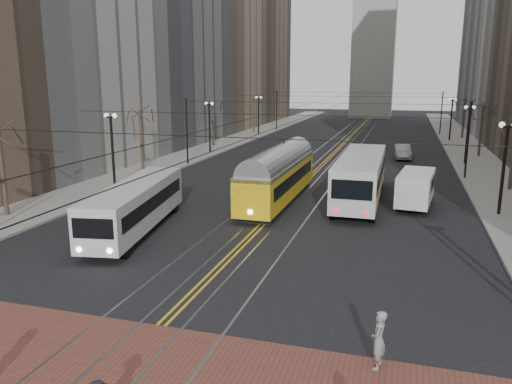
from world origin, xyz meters
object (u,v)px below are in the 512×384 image
Objects in this scene: rear_bus at (361,179)px; cargo_van at (415,190)px; transit_bus at (136,208)px; pedestrian_b at (379,340)px; sedan_silver at (402,152)px; sedan_grey at (366,169)px; streetcar at (278,180)px.

cargo_van is at bearing -6.39° from rear_bus.
rear_bus is 2.37× the size of cargo_van.
pedestrian_b is at bearing -46.02° from transit_bus.
rear_bus is at bearing -101.71° from sedan_silver.
transit_bus reaches higher than sedan_grey.
sedan_grey is at bearing -108.54° from sedan_silver.
pedestrian_b is at bearing -83.74° from rear_bus.
rear_bus is at bearing -166.86° from pedestrian_b.
streetcar is at bearing -164.28° from rear_bus.
rear_bus reaches higher than sedan_grey.
sedan_grey is 30.02m from pedestrian_b.
pedestrian_b is at bearing -88.72° from sedan_grey.
transit_bus is 0.87× the size of rear_bus.
sedan_silver is at bearing 56.33° from transit_bus.
streetcar is 2.41× the size of cargo_van.
streetcar reaches higher than pedestrian_b.
cargo_van reaches higher than sedan_silver.
sedan_grey is (-3.98, 9.50, -0.42)m from cargo_van.
transit_bus is 2.46× the size of sedan_grey.
cargo_van is (15.06, 10.30, -0.19)m from transit_bus.
streetcar is 23.98m from sedan_silver.
rear_bus is at bearing -179.59° from cargo_van.
sedan_grey is at bearing 51.01° from transit_bus.
streetcar reaches higher than cargo_van.
streetcar is at bearing -114.39° from sedan_silver.
rear_bus reaches higher than sedan_silver.
rear_bus is 2.84× the size of sedan_grey.
transit_bus is 15.63m from rear_bus.
sedan_grey and sedan_silver have the same top height.
pedestrian_b is (-1.29, -20.39, -0.26)m from cargo_van.
pedestrian_b is at bearing -94.91° from sedan_silver.
streetcar reaches higher than sedan_grey.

